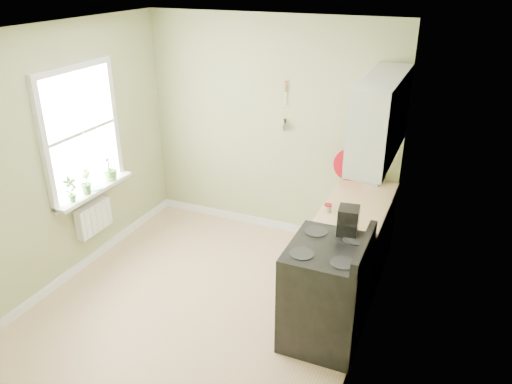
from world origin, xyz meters
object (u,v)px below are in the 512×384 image
at_px(stove, 326,292).
at_px(coffee_maker, 348,224).
at_px(stand_mixer, 376,168).
at_px(kettle, 358,173).

relative_size(stove, coffee_maker, 3.48).
height_order(stand_mixer, coffee_maker, stand_mixer).
distance_m(stand_mixer, kettle, 0.21).
relative_size(kettle, coffee_maker, 0.55).
relative_size(stand_mixer, coffee_maker, 1.22).
bearing_deg(stand_mixer, kettle, -167.03).
bearing_deg(kettle, stove, -85.40).
xyz_separation_m(stove, stand_mixer, (0.06, 1.74, 0.58)).
distance_m(stove, coffee_maker, 0.65).
xyz_separation_m(stove, coffee_maker, (0.08, 0.30, 0.57)).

